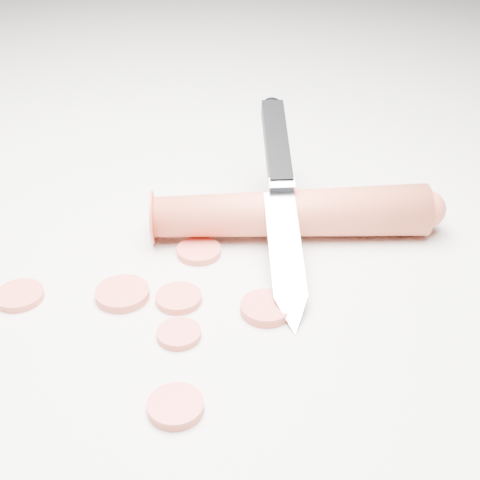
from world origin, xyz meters
The scene contains 10 objects.
ground centered at (0.00, 0.00, 0.00)m, with size 2.40×2.40×0.00m, color beige.
carrot centered at (0.04, 0.06, 0.02)m, with size 0.04×0.04×0.23m, color #CD4B30.
carrot_slice_0 centered at (-0.09, -0.11, 0.00)m, with size 0.04×0.04×0.01m, color #D44A3D.
carrot_slice_1 centered at (0.01, -0.06, 0.00)m, with size 0.03×0.03×0.01m, color #D44A3D.
carrot_slice_2 centered at (-0.01, 0.00, 0.00)m, with size 0.04×0.04×0.01m, color #D44A3D.
carrot_slice_3 centered at (0.03, -0.09, 0.00)m, with size 0.03×0.03×0.01m, color #D44A3D.
carrot_slice_4 centered at (0.07, -0.04, 0.00)m, with size 0.04×0.04×0.01m, color #D44A3D.
carrot_slice_5 centered at (-0.03, -0.08, 0.00)m, with size 0.04×0.04×0.01m, color #D44A3D.
carrot_slice_6 centered at (0.07, -0.15, 0.00)m, with size 0.03×0.03×0.01m, color #D44A3D.
kitchen_knife centered at (0.04, 0.05, 0.04)m, with size 0.15×0.21×0.09m, color #BBBDC2, non-canonical shape.
Camera 1 is at (0.23, -0.37, 0.31)m, focal length 50.00 mm.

